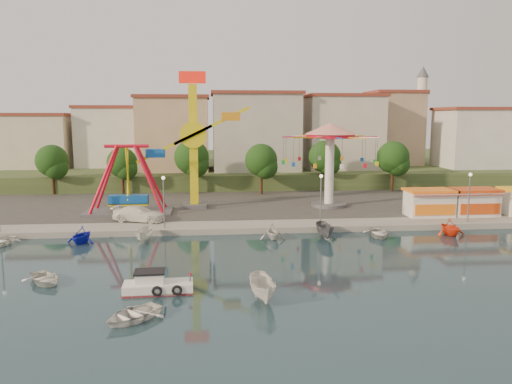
{
  "coord_description": "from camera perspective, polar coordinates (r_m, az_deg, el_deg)",
  "views": [
    {
      "loc": [
        -3.31,
        -36.9,
        11.69
      ],
      "look_at": [
        1.37,
        14.0,
        4.0
      ],
      "focal_mm": 35.0,
      "sensor_mm": 36.0,
      "label": 1
    }
  ],
  "objects": [
    {
      "name": "wave_swinger",
      "position": [
        62.37,
        8.45,
        5.25
      ],
      "size": [
        11.6,
        11.6,
        10.4
      ],
      "color": "#59595E",
      "rests_on": "quay_deck"
    },
    {
      "name": "building_0",
      "position": [
        88.29,
        -25.3,
        5.95
      ],
      "size": [
        9.26,
        9.53,
        11.87
      ],
      "primitive_type": "cube",
      "color": "beige",
      "rests_on": "hill_terrace"
    },
    {
      "name": "building_3",
      "position": [
        86.27,
        0.69,
        5.84
      ],
      "size": [
        12.59,
        10.5,
        9.2
      ],
      "primitive_type": "cube",
      "color": "beige",
      "rests_on": "hill_terrace"
    },
    {
      "name": "booth_left",
      "position": [
        59.54,
        19.2,
        -1.13
      ],
      "size": [
        5.4,
        3.78,
        3.08
      ],
      "color": "white",
      "rests_on": "quay_deck"
    },
    {
      "name": "booth_mid",
      "position": [
        61.87,
        23.59,
        -1.03
      ],
      "size": [
        5.4,
        3.78,
        3.08
      ],
      "color": "white",
      "rests_on": "quay_deck"
    },
    {
      "name": "skiff",
      "position": [
        32.65,
        0.8,
        -10.97
      ],
      "size": [
        1.79,
        4.12,
        1.55
      ],
      "primitive_type": "imported",
      "rotation": [
        0.0,
        0.0,
        0.07
      ],
      "color": "silver",
      "rests_on": "ground"
    },
    {
      "name": "tree_4",
      "position": [
        76.48,
        7.86,
        4.02
      ],
      "size": [
        4.86,
        4.86,
        7.6
      ],
      "color": "#382314",
      "rests_on": "quay_deck"
    },
    {
      "name": "tree_0",
      "position": [
        77.54,
        -22.29,
        3.32
      ],
      "size": [
        4.6,
        4.6,
        7.19
      ],
      "color": "#382314",
      "rests_on": "quay_deck"
    },
    {
      "name": "tree_1",
      "position": [
        74.52,
        -15.06,
        3.26
      ],
      "size": [
        4.35,
        4.35,
        6.8
      ],
      "color": "#382314",
      "rests_on": "quay_deck"
    },
    {
      "name": "moored_boat_4",
      "position": [
        48.33,
        1.9,
        -4.52
      ],
      "size": [
        2.78,
        3.13,
        1.52
      ],
      "primitive_type": "imported",
      "rotation": [
        0.0,
        0.0,
        0.1
      ],
      "color": "silver",
      "rests_on": "ground"
    },
    {
      "name": "building_1",
      "position": [
        90.21,
        -16.85,
        5.41
      ],
      "size": [
        12.33,
        9.01,
        8.63
      ],
      "primitive_type": "cube",
      "color": "silver",
      "rests_on": "hill_terrace"
    },
    {
      "name": "moored_boat_5",
      "position": [
        49.23,
        7.89,
        -4.38
      ],
      "size": [
        1.47,
        3.86,
        1.49
      ],
      "primitive_type": "imported",
      "rotation": [
        0.0,
        0.0,
        0.01
      ],
      "color": "#59585D",
      "rests_on": "ground"
    },
    {
      "name": "moored_boat_0",
      "position": [
        51.82,
        -27.18,
        -5.02
      ],
      "size": [
        3.25,
        4.06,
        0.75
      ],
      "primitive_type": "imported",
      "rotation": [
        0.0,
        0.0,
        -0.2
      ],
      "color": "silver",
      "rests_on": "ground"
    },
    {
      "name": "lamp_post_1",
      "position": [
        50.86,
        -10.47,
        -1.31
      ],
      "size": [
        0.14,
        0.14,
        5.0
      ],
      "primitive_type": "cylinder",
      "color": "#59595E",
      "rests_on": "quay_deck"
    },
    {
      "name": "moored_boat_6",
      "position": [
        50.78,
        13.81,
        -4.55
      ],
      "size": [
        3.13,
        4.07,
        0.78
      ],
      "primitive_type": "imported",
      "rotation": [
        0.0,
        0.0,
        -0.13
      ],
      "color": "silver",
      "rests_on": "ground"
    },
    {
      "name": "moored_boat_2",
      "position": [
        48.4,
        -12.65,
        -4.81
      ],
      "size": [
        1.66,
        3.62,
        1.36
      ],
      "primitive_type": "imported",
      "rotation": [
        0.0,
        0.0,
        -0.1
      ],
      "color": "silver",
      "rests_on": "ground"
    },
    {
      "name": "tree_3",
      "position": [
        71.9,
        0.6,
        3.66
      ],
      "size": [
        4.68,
        4.68,
        7.32
      ],
      "color": "#382314",
      "rests_on": "quay_deck"
    },
    {
      "name": "pirate_ship_ride",
      "position": [
        59.68,
        -14.43,
        1.26
      ],
      "size": [
        10.0,
        5.0,
        8.0
      ],
      "color": "#59595E",
      "rests_on": "quay_deck"
    },
    {
      "name": "moored_boat_1",
      "position": [
        49.46,
        -19.34,
        -4.65
      ],
      "size": [
        3.45,
        3.72,
        1.62
      ],
      "primitive_type": "imported",
      "rotation": [
        0.0,
        0.0,
        -0.3
      ],
      "color": "#151DB9",
      "rests_on": "ground"
    },
    {
      "name": "rowboat_a",
      "position": [
        38.9,
        -22.99,
        -9.08
      ],
      "size": [
        4.1,
        4.3,
        0.73
      ],
      "primitive_type": "imported",
      "rotation": [
        0.0,
        0.0,
        0.64
      ],
      "color": "white",
      "rests_on": "ground"
    },
    {
      "name": "hill_terrace",
      "position": [
        104.45,
        -3.42,
        2.94
      ],
      "size": [
        200.0,
        60.0,
        3.0
      ],
      "primitive_type": "cube",
      "color": "#384C26",
      "rests_on": "ground"
    },
    {
      "name": "tree_5",
      "position": [
        77.65,
        15.39,
        3.83
      ],
      "size": [
        4.83,
        4.83,
        7.54
      ],
      "color": "#382314",
      "rests_on": "quay_deck"
    },
    {
      "name": "asphalt_pad",
      "position": [
        67.9,
        -2.39,
        -0.85
      ],
      "size": [
        90.0,
        28.0,
        0.01
      ],
      "primitive_type": "cube",
      "color": "#4C4944",
      "rests_on": "quay_deck"
    },
    {
      "name": "ground",
      "position": [
        38.85,
        -0.13,
        -8.96
      ],
      "size": [
        200.0,
        200.0,
        0.0
      ],
      "primitive_type": "plane",
      "color": "#132935",
      "rests_on": "ground"
    },
    {
      "name": "kamikaze_tower",
      "position": [
        61.19,
        -6.71,
        5.33
      ],
      "size": [
        9.16,
        3.1,
        16.5
      ],
      "color": "#59595E",
      "rests_on": "quay_deck"
    },
    {
      "name": "tree_2",
      "position": [
        72.99,
        -7.37,
        3.95
      ],
      "size": [
        5.02,
        5.02,
        7.85
      ],
      "color": "#382314",
      "rests_on": "quay_deck"
    },
    {
      "name": "quay_deck",
      "position": [
        99.61,
        -3.32,
        1.98
      ],
      "size": [
        200.0,
        100.0,
        0.6
      ],
      "primitive_type": "cube",
      "color": "#9E998E",
      "rests_on": "ground"
    },
    {
      "name": "rowboat_b",
      "position": [
        30.59,
        -13.94,
        -13.41
      ],
      "size": [
        4.46,
        4.47,
        0.76
      ],
      "primitive_type": "imported",
      "rotation": [
        0.0,
        0.0,
        -0.77
      ],
      "color": "white",
      "rests_on": "ground"
    },
    {
      "name": "moored_boat_7",
      "position": [
        53.52,
        21.3,
        -3.73
      ],
      "size": [
        3.13,
        3.52,
        1.7
      ],
      "primitive_type": "imported",
      "rotation": [
        0.0,
        0.0,
        0.11
      ],
      "color": "#F83C16",
      "rests_on": "ground"
    },
    {
      "name": "lamp_post_3",
      "position": [
        57.53,
        23.16,
        -0.73
      ],
      "size": [
        0.14,
        0.14,
        5.0
      ],
      "primitive_type": "cylinder",
      "color": "#59595E",
      "rests_on": "quay_deck"
    },
    {
      "name": "van",
      "position": [
        54.96,
        -13.22,
        -2.45
      ],
      "size": [
        6.06,
        3.81,
        1.64
      ],
      "primitive_type": "imported",
      "rotation": [
        0.0,
        0.0,
        1.28
      ],
      "color": "white",
      "rests_on": "quay_deck"
    },
    {
      "name": "cabin_motorboat",
      "position": [
        34.76,
        -11.3,
        -10.51
      ],
      "size": [
        4.69,
        2.01,
        1.63
      ],
      "rotation": [
        0.0,
        0.0,
        0.04
      ],
      "color": "white",
      "rests_on": "ground"
    },
    {
      "name": "building_4",
      "position": [
        91.96,
        8.88,
        5.92
      ],
      "size": [
        10.75,
        9.23,
        9.24
      ],
      "primitive_type": "cube",
      "color": "beige",
      "rests_on": "hill_terrace"
    },
    {
      "name": "building_2",
      "position": [
        89.05,
        -8.45,
        6.49
      ],
      "size": [
        11.95,
        9.28,
        11.23
      ],
      "primitive_type": "cube",
      "color": "tan",
      "rests_on": "hill_terrace"
    },
    {
      "name": "lamp_post_2",
      "position": [
        51.88,
        7.41,
        -1.05
      ],
      "size": [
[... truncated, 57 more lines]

